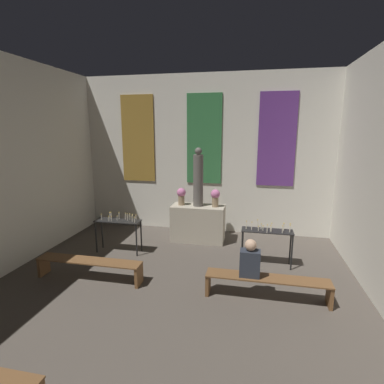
{
  "coord_description": "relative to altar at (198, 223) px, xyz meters",
  "views": [
    {
      "loc": [
        1.45,
        2.55,
        3.03
      ],
      "look_at": [
        0.0,
        9.45,
        1.53
      ],
      "focal_mm": 28.0,
      "sensor_mm": 36.0,
      "label": 1
    }
  ],
  "objects": [
    {
      "name": "candle_rack_right",
      "position": [
        1.79,
        -1.17,
        0.2
      ],
      "size": [
        1.12,
        0.37,
        1.02
      ],
      "color": "black",
      "rests_on": "ground_plane"
    },
    {
      "name": "flower_vase_right",
      "position": [
        0.46,
        0.0,
        0.77
      ],
      "size": [
        0.24,
        0.24,
        0.47
      ],
      "color": "#937A5B",
      "rests_on": "altar"
    },
    {
      "name": "statue",
      "position": [
        0.0,
        0.0,
        1.23
      ],
      "size": [
        0.27,
        0.27,
        1.56
      ],
      "color": "#5B5651",
      "rests_on": "altar"
    },
    {
      "name": "candle_rack_left",
      "position": [
        -1.78,
        -1.17,
        0.2
      ],
      "size": [
        1.12,
        0.37,
        1.01
      ],
      "color": "black",
      "rests_on": "ground_plane"
    },
    {
      "name": "person_seated",
      "position": [
        1.44,
        -2.61,
        0.23
      ],
      "size": [
        0.36,
        0.24,
        0.69
      ],
      "color": "#282D38",
      "rests_on": "pew_back_right"
    },
    {
      "name": "pew_back_left",
      "position": [
        -1.76,
        -2.61,
        -0.18
      ],
      "size": [
        2.19,
        0.36,
        0.42
      ],
      "color": "brown",
      "rests_on": "ground_plane"
    },
    {
      "name": "altar",
      "position": [
        0.0,
        0.0,
        0.0
      ],
      "size": [
        1.43,
        0.63,
        0.99
      ],
      "color": "#ADA38E",
      "rests_on": "ground_plane"
    },
    {
      "name": "pew_back_right",
      "position": [
        1.76,
        -2.61,
        -0.18
      ],
      "size": [
        2.19,
        0.36,
        0.42
      ],
      "color": "brown",
      "rests_on": "ground_plane"
    },
    {
      "name": "flower_vase_left",
      "position": [
        -0.46,
        0.0,
        0.77
      ],
      "size": [
        0.24,
        0.24,
        0.47
      ],
      "color": "#937A5B",
      "rests_on": "altar"
    },
    {
      "name": "wall_back",
      "position": [
        0.0,
        0.97,
        1.81
      ],
      "size": [
        7.45,
        0.16,
        4.55
      ],
      "color": "silver",
      "rests_on": "ground_plane"
    }
  ]
}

